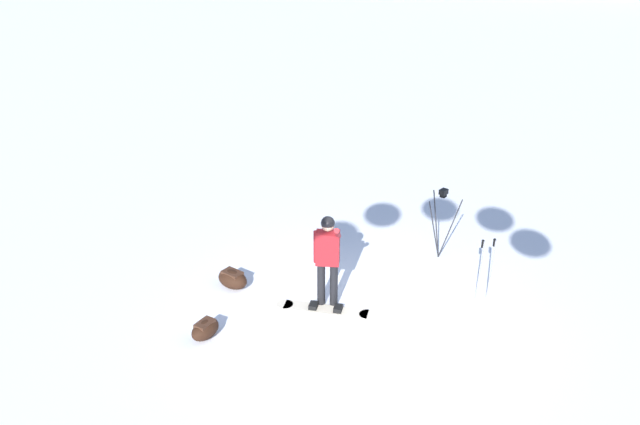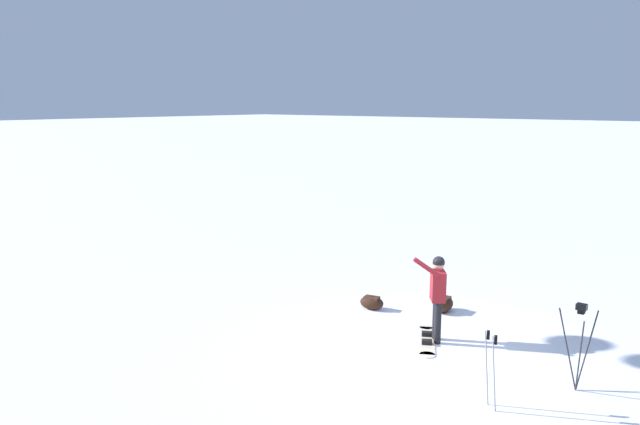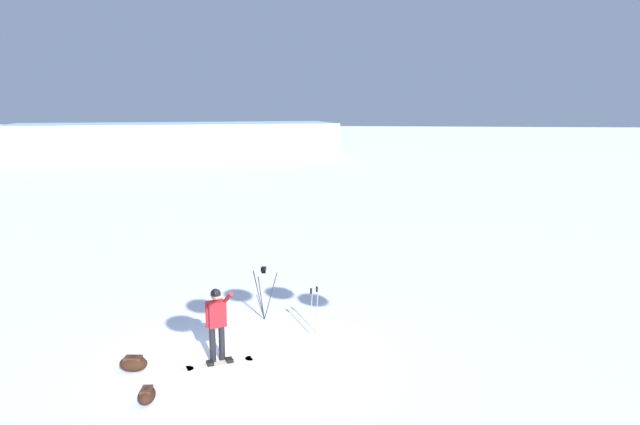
{
  "view_description": "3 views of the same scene",
  "coord_description": "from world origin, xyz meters",
  "views": [
    {
      "loc": [
        -6.15,
        7.61,
        6.45
      ],
      "look_at": [
        -1.52,
        2.57,
        3.3
      ],
      "focal_mm": 37.8,
      "sensor_mm": 36.0,
      "label": 1
    },
    {
      "loc": [
        -9.96,
        -5.56,
        4.65
      ],
      "look_at": [
        -0.92,
        1.79,
        2.59
      ],
      "focal_mm": 35.44,
      "sensor_mm": 36.0,
      "label": 2
    },
    {
      "loc": [
        -3.41,
        12.7,
        5.77
      ],
      "look_at": [
        -2.2,
        3.47,
        4.1
      ],
      "focal_mm": 34.16,
      "sensor_mm": 36.0,
      "label": 3
    }
  ],
  "objects": [
    {
      "name": "ground_plane",
      "position": [
        0.0,
        0.0,
        0.0
      ],
      "size": [
        300.0,
        300.0,
        0.0
      ],
      "primitive_type": "plane",
      "color": "white"
    },
    {
      "name": "snowboarder",
      "position": [
        0.6,
        0.09,
        1.05
      ],
      "size": [
        0.73,
        0.56,
        1.74
      ],
      "color": "black",
      "rests_on": "ground_plane"
    },
    {
      "name": "snowboard",
      "position": [
        0.5,
        0.24,
        0.02
      ],
      "size": [
        1.58,
        1.04,
        0.1
      ],
      "color": "beige",
      "rests_on": "ground_plane"
    },
    {
      "name": "gear_bag_large",
      "position": [
        1.4,
        2.16,
        0.16
      ],
      "size": [
        0.44,
        0.61,
        0.31
      ],
      "color": "black",
      "rests_on": "ground_plane"
    },
    {
      "name": "camera_tripod",
      "position": [
        0.15,
        -2.72,
        1.04
      ],
      "size": [
        0.7,
        0.57,
        1.47
      ],
      "color": "#262628",
      "rests_on": "ground_plane"
    },
    {
      "name": "gear_bag_small",
      "position": [
        2.27,
        0.83,
        0.18
      ],
      "size": [
        0.65,
        0.46,
        0.34
      ],
      "color": "black",
      "rests_on": "ground_plane"
    },
    {
      "name": "ski_poles",
      "position": [
        -1.34,
        -1.89,
        0.8
      ],
      "size": [
        0.24,
        0.26,
        1.22
      ],
      "color": "gray",
      "rests_on": "ground_plane"
    }
  ]
}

